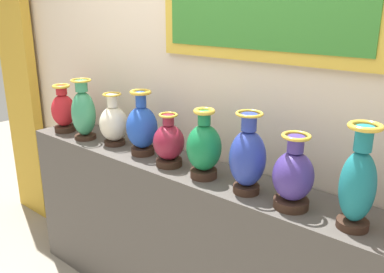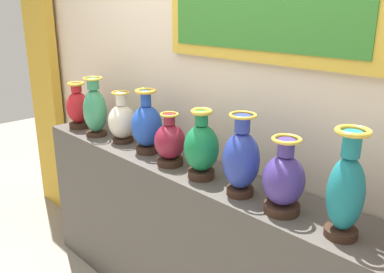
% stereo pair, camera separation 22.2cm
% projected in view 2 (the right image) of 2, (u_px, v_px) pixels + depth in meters
% --- Properties ---
extents(display_shelf, '(2.65, 0.38, 1.02)m').
position_uv_depth(display_shelf, '(192.00, 248.00, 2.44)').
color(display_shelf, '#4C4742').
rests_on(display_shelf, ground_plane).
extents(back_wall, '(4.84, 0.14, 2.79)m').
position_uv_depth(back_wall, '(224.00, 94.00, 2.32)').
color(back_wall, beige).
rests_on(back_wall, ground_plane).
extents(curtain_gold, '(0.46, 0.08, 2.36)m').
position_uv_depth(curtain_gold, '(45.00, 86.00, 3.76)').
color(curtain_gold, gold).
rests_on(curtain_gold, ground_plane).
extents(vase_crimson, '(0.17, 0.17, 0.34)m').
position_uv_depth(vase_crimson, '(78.00, 107.00, 2.99)').
color(vase_crimson, '#382319').
rests_on(vase_crimson, display_shelf).
extents(vase_jade, '(0.16, 0.16, 0.41)m').
position_uv_depth(vase_jade, '(95.00, 110.00, 2.80)').
color(vase_jade, '#382319').
rests_on(vase_jade, display_shelf).
extents(vase_ivory, '(0.18, 0.18, 0.34)m').
position_uv_depth(vase_ivory, '(122.00, 121.00, 2.68)').
color(vase_ivory, '#382319').
rests_on(vase_ivory, display_shelf).
extents(vase_sapphire, '(0.19, 0.19, 0.39)m').
position_uv_depth(vase_sapphire, '(147.00, 126.00, 2.48)').
color(vase_sapphire, '#382319').
rests_on(vase_sapphire, display_shelf).
extents(vase_burgundy, '(0.18, 0.18, 0.30)m').
position_uv_depth(vase_burgundy, '(170.00, 142.00, 2.30)').
color(vase_burgundy, '#382319').
rests_on(vase_burgundy, display_shelf).
extents(vase_emerald, '(0.18, 0.18, 0.37)m').
position_uv_depth(vase_emerald, '(201.00, 148.00, 2.11)').
color(vase_emerald, '#382319').
rests_on(vase_emerald, display_shelf).
extents(vase_cobalt, '(0.18, 0.18, 0.40)m').
position_uv_depth(vase_cobalt, '(241.00, 160.00, 1.91)').
color(vase_cobalt, '#382319').
rests_on(vase_cobalt, display_shelf).
extents(vase_indigo, '(0.18, 0.18, 0.34)m').
position_uv_depth(vase_indigo, '(284.00, 181.00, 1.76)').
color(vase_indigo, '#382319').
rests_on(vase_indigo, display_shelf).
extents(vase_teal, '(0.14, 0.14, 0.44)m').
position_uv_depth(vase_teal, '(346.00, 191.00, 1.55)').
color(vase_teal, '#382319').
rests_on(vase_teal, display_shelf).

